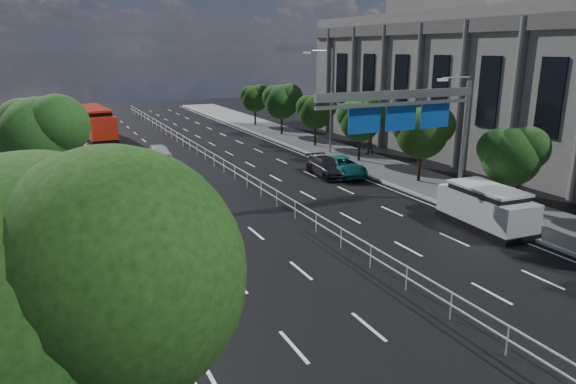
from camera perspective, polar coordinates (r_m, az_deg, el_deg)
ground at (r=19.54m, az=15.90°, el=-12.40°), size 160.00×160.00×0.00m
kerb_near at (r=15.74m, az=-11.20°, el=-19.21°), size 0.25×140.00×0.15m
median_fence at (r=38.05m, az=-6.81°, el=2.70°), size 0.05×85.00×1.02m
hedge_near at (r=19.70m, az=-27.63°, el=-12.26°), size 1.00×36.00×0.44m
toilet_sign at (r=14.05m, az=-19.68°, el=-10.83°), size 1.62×0.18×4.34m
overhead_gantry at (r=29.55m, az=13.77°, el=8.64°), size 10.24×0.38×7.45m
streetlight_far at (r=44.81m, az=4.49°, el=10.78°), size 2.78×2.40×9.00m
civic_hall at (r=49.74m, az=20.53°, el=11.57°), size 14.40×36.00×14.35m
near_tree_big at (r=8.93m, az=-25.25°, el=-10.60°), size 5.72×5.33×7.71m
near_tree_back at (r=30.93m, az=-25.64°, el=5.99°), size 4.84×4.51×6.69m
far_tree_c at (r=30.83m, az=23.66°, el=3.94°), size 3.52×3.28×4.94m
far_tree_d at (r=36.03m, az=14.74°, el=6.69°), size 3.85×3.59×5.34m
far_tree_e at (r=41.98m, az=8.10°, el=8.08°), size 3.63×3.38×5.13m
far_tree_f at (r=48.36m, az=3.13°, el=9.12°), size 3.52×3.28×5.02m
far_tree_g at (r=54.99m, az=-0.67°, el=10.21°), size 3.96×3.69×5.45m
far_tree_h at (r=61.88m, az=-3.66°, el=10.48°), size 3.41×3.18×4.91m
white_minivan at (r=34.80m, az=-13.77°, el=1.76°), size 2.21×4.36×1.83m
red_bus at (r=57.32m, az=-20.76°, el=7.31°), size 3.45×10.76×3.16m
near_car_silver at (r=43.90m, az=-14.29°, el=4.33°), size 1.74×4.25×1.44m
near_car_dark at (r=62.03m, az=-21.14°, el=6.98°), size 1.90×4.56×1.47m
silver_minivan at (r=28.40m, az=21.14°, el=-1.61°), size 2.57×5.39×2.19m
parked_car_teal at (r=37.86m, az=6.10°, el=2.88°), size 2.72×5.02×1.34m
parked_car_dark at (r=37.53m, az=4.38°, el=2.81°), size 2.16×4.71×1.33m
pedestrian_a at (r=31.58m, az=24.00°, el=-0.34°), size 0.75×0.63×1.76m
pedestrian_b at (r=45.13m, az=8.92°, el=5.43°), size 0.95×0.74×1.95m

